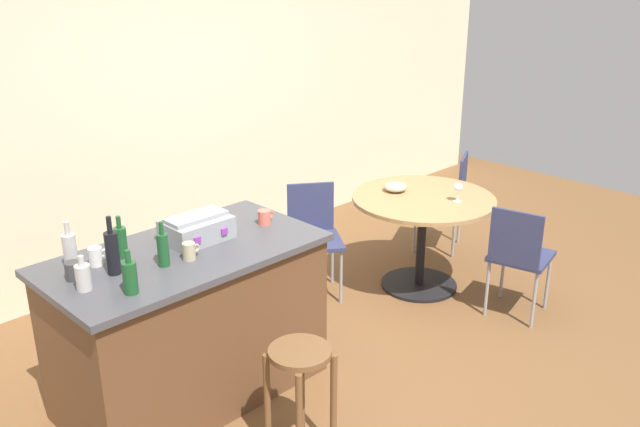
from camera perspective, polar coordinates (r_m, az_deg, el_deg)
name	(u,v)px	position (r m, az deg, el deg)	size (l,w,h in m)	color
ground_plane	(393,356)	(4.63, 6.06, -11.74)	(8.80, 8.80, 0.00)	brown
back_wall	(180,103)	(5.74, -11.58, 9.02)	(8.00, 0.10, 2.70)	beige
kitchen_island	(190,324)	(4.10, -10.77, -9.00)	(1.55, 0.83, 0.93)	brown
wooden_stool	(300,378)	(3.60, -1.66, -13.51)	(0.32, 0.32, 0.62)	brown
dining_table	(423,218)	(5.32, 8.52, -0.39)	(1.09, 1.09, 0.75)	black
folding_chair_near	(313,232)	(5.22, -0.57, -1.52)	(0.56, 0.56, 0.85)	navy
folding_chair_far	(519,253)	(5.05, 16.19, -3.18)	(0.48, 0.48, 0.85)	navy
folding_chair_left	(448,194)	(6.09, 10.57, 1.63)	(0.54, 0.54, 0.87)	navy
toolbox	(197,228)	(4.00, -10.21, -1.20)	(0.37, 0.27, 0.15)	gray
bottle_0	(130,277)	(3.44, -15.52, -5.09)	(0.07, 0.07, 0.23)	#194C23
bottle_1	(112,252)	(3.66, -16.89, -3.07)	(0.07, 0.07, 0.32)	black
bottle_2	(121,242)	(3.85, -16.25, -2.26)	(0.07, 0.07, 0.24)	#194C23
bottle_3	(163,249)	(3.69, -12.92, -2.89)	(0.06, 0.06, 0.25)	#194C23
bottle_4	(70,250)	(3.80, -20.08, -2.89)	(0.07, 0.07, 0.26)	#B7B2AD
bottle_5	(83,277)	(3.55, -19.09, -4.99)	(0.08, 0.08, 0.18)	#B7B2AD
cup_0	(74,271)	(3.69, -19.80, -4.49)	(0.12, 0.08, 0.09)	#383838
cup_1	(265,217)	(4.19, -4.64, -0.30)	(0.11, 0.08, 0.09)	#DB6651
cup_2	(189,251)	(3.76, -10.81, -3.09)	(0.11, 0.07, 0.10)	tan
cup_3	(96,256)	(3.81, -18.14, -3.41)	(0.11, 0.07, 0.10)	white
wine_glass	(458,188)	(5.18, 11.42, 2.10)	(0.07, 0.07, 0.14)	silver
serving_bowl	(395,187)	(5.35, 6.28, 2.22)	(0.18, 0.18, 0.07)	tan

